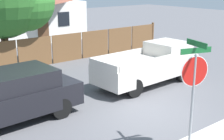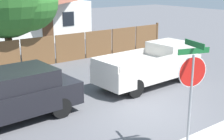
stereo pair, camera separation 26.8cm
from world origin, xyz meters
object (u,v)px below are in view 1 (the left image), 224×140
at_px(house, 22,8).
at_px(orange_pickup, 150,65).
at_px(red_suv, 8,95).
at_px(stop_sign, 194,79).

bearing_deg(house, orange_pickup, -91.57).
relative_size(house, red_suv, 1.79).
xyz_separation_m(orange_pickup, stop_sign, (-3.52, -5.06, 1.25)).
bearing_deg(red_suv, orange_pickup, -2.30).
bearing_deg(house, red_suv, -114.89).
bearing_deg(red_suv, stop_sign, -59.92).
height_order(house, orange_pickup, house).
distance_m(red_suv, orange_pickup, 6.73).
relative_size(red_suv, orange_pickup, 0.90).
relative_size(house, orange_pickup, 1.60).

